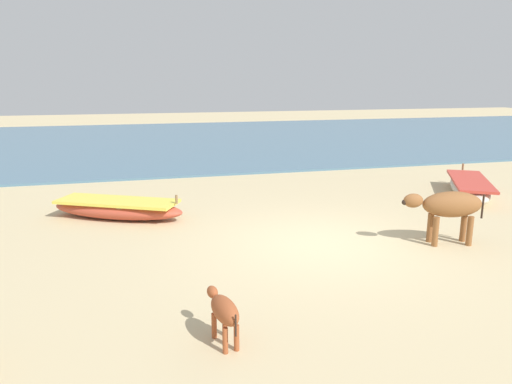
{
  "coord_description": "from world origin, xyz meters",
  "views": [
    {
      "loc": [
        -3.54,
        -8.37,
        3.21
      ],
      "look_at": [
        -0.76,
        2.27,
        0.6
      ],
      "focal_mm": 33.23,
      "sensor_mm": 36.0,
      "label": 1
    }
  ],
  "objects": [
    {
      "name": "ground",
      "position": [
        0.0,
        0.0,
        0.0
      ],
      "size": [
        80.0,
        80.0,
        0.0
      ],
      "primitive_type": "plane",
      "color": "#CCB789"
    },
    {
      "name": "sea_water",
      "position": [
        0.0,
        17.32,
        0.04
      ],
      "size": [
        60.0,
        20.0,
        0.08
      ],
      "primitive_type": "cube",
      "color": "slate",
      "rests_on": "ground"
    },
    {
      "name": "fishing_boat_1",
      "position": [
        5.63,
        2.75,
        0.26
      ],
      "size": [
        2.54,
        3.42,
        0.67
      ],
      "rotation": [
        0.0,
        0.0,
        1.04
      ],
      "color": "beige",
      "rests_on": "ground"
    },
    {
      "name": "fishing_boat_3",
      "position": [
        -3.98,
        2.94,
        0.25
      ],
      "size": [
        3.31,
        2.31,
        0.65
      ],
      "rotation": [
        0.0,
        0.0,
        5.81
      ],
      "color": "#B74733",
      "rests_on": "ground"
    },
    {
      "name": "cow_adult_brown",
      "position": [
        2.44,
        -0.59,
        0.77
      ],
      "size": [
        1.64,
        0.7,
        1.08
      ],
      "rotation": [
        0.0,
        0.0,
        2.94
      ],
      "color": "brown",
      "rests_on": "ground"
    },
    {
      "name": "calf_far_rust",
      "position": [
        -2.58,
        -3.1,
        0.44
      ],
      "size": [
        0.38,
        0.93,
        0.61
      ],
      "rotation": [
        0.0,
        0.0,
        1.75
      ],
      "color": "#9E4C28",
      "rests_on": "ground"
    }
  ]
}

